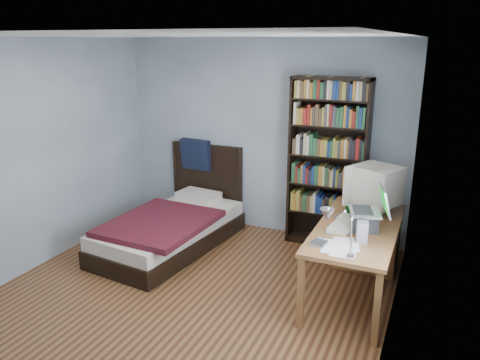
{
  "coord_description": "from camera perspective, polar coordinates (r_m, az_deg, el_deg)",
  "views": [
    {
      "loc": [
        2.15,
        -3.49,
        2.46
      ],
      "look_at": [
        0.31,
        0.71,
        1.09
      ],
      "focal_mm": 35.0,
      "sensor_mm": 36.0,
      "label": 1
    }
  ],
  "objects": [
    {
      "name": "external_drive",
      "position": [
        4.23,
        9.61,
        -7.62
      ],
      "size": [
        0.14,
        0.14,
        0.03
      ],
      "primitive_type": "cube",
      "rotation": [
        0.0,
        0.0,
        -0.14
      ],
      "color": "gray",
      "rests_on": "desk"
    },
    {
      "name": "phone_silver",
      "position": [
        4.48,
        10.83,
        -6.28
      ],
      "size": [
        0.05,
        0.09,
        0.02
      ],
      "primitive_type": "cube",
      "rotation": [
        0.0,
        0.0,
        -0.03
      ],
      "color": "silver",
      "rests_on": "desk"
    },
    {
      "name": "crt_monitor",
      "position": [
        5.07,
        16.15,
        -0.67
      ],
      "size": [
        0.59,
        0.54,
        0.5
      ],
      "color": "#BEB39D",
      "rests_on": "desk"
    },
    {
      "name": "soda_can",
      "position": [
        4.94,
        13.06,
        -3.62
      ],
      "size": [
        0.06,
        0.06,
        0.12
      ],
      "primitive_type": "cylinder",
      "color": "#083407",
      "rests_on": "desk"
    },
    {
      "name": "desk",
      "position": [
        5.26,
        14.81,
        -6.83
      ],
      "size": [
        0.75,
        1.67,
        0.73
      ],
      "color": "brown",
      "rests_on": "floor"
    },
    {
      "name": "keyboard",
      "position": [
        4.69,
        12.64,
        -5.26
      ],
      "size": [
        0.25,
        0.52,
        0.05
      ],
      "primitive_type": "cube",
      "rotation": [
        0.0,
        0.07,
        -0.12
      ],
      "color": "beige",
      "rests_on": "desk"
    },
    {
      "name": "mouse",
      "position": [
        4.96,
        14.8,
        -4.18
      ],
      "size": [
        0.06,
        0.11,
        0.04
      ],
      "primitive_type": "ellipsoid",
      "color": "silver",
      "rests_on": "desk"
    },
    {
      "name": "bookshelf",
      "position": [
        5.75,
        10.65,
        1.98
      ],
      "size": [
        0.93,
        0.3,
        2.06
      ],
      "color": "black",
      "rests_on": "floor"
    },
    {
      "name": "room",
      "position": [
        4.26,
        -7.33,
        0.01
      ],
      "size": [
        4.2,
        4.24,
        2.5
      ],
      "color": "#4A2715",
      "rests_on": "ground"
    },
    {
      "name": "speaker",
      "position": [
        4.32,
        14.67,
        -6.19
      ],
      "size": [
        0.11,
        0.11,
        0.2
      ],
      "primitive_type": "cube",
      "rotation": [
        0.0,
        0.0,
        0.19
      ],
      "color": "gray",
      "rests_on": "desk"
    },
    {
      "name": "phone_grey",
      "position": [
        4.3,
        9.64,
        -7.22
      ],
      "size": [
        0.07,
        0.1,
        0.02
      ],
      "primitive_type": "cube",
      "rotation": [
        0.0,
        0.0,
        -0.24
      ],
      "color": "gray",
      "rests_on": "desk"
    },
    {
      "name": "laptop",
      "position": [
        4.62,
        15.15,
        -4.39
      ],
      "size": [
        0.44,
        0.42,
        0.44
      ],
      "color": "#2D2D30",
      "rests_on": "desk"
    },
    {
      "name": "bed",
      "position": [
        5.91,
        -8.12,
        -5.46
      ],
      "size": [
        1.22,
        2.13,
        1.16
      ],
      "color": "black",
      "rests_on": "floor"
    },
    {
      "name": "desk_lamp",
      "position": [
        3.58,
        11.09,
        -4.74
      ],
      "size": [
        0.21,
        0.47,
        0.56
      ],
      "color": "#99999E",
      "rests_on": "desk"
    }
  ]
}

